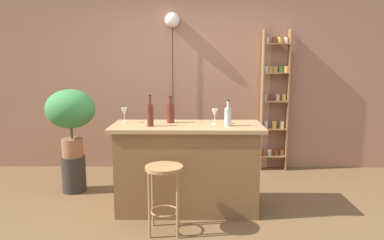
% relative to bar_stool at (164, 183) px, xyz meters
% --- Properties ---
extents(ground, '(12.00, 12.00, 0.00)m').
position_rel_bar_stool_xyz_m(ground, '(0.20, 0.26, -0.49)').
color(ground, brown).
extents(back_wall, '(6.40, 0.10, 2.80)m').
position_rel_bar_stool_xyz_m(back_wall, '(0.20, 2.21, 0.91)').
color(back_wall, '#9E6B51').
rests_on(back_wall, ground).
extents(kitchen_counter, '(1.60, 0.67, 0.94)m').
position_rel_bar_stool_xyz_m(kitchen_counter, '(0.20, 0.56, -0.01)').
color(kitchen_counter, brown).
rests_on(kitchen_counter, ground).
extents(bar_stool, '(0.35, 0.35, 0.65)m').
position_rel_bar_stool_xyz_m(bar_stool, '(0.00, 0.00, 0.00)').
color(bar_stool, '#997047').
rests_on(bar_stool, ground).
extents(spice_shelf, '(0.39, 0.16, 2.06)m').
position_rel_bar_stool_xyz_m(spice_shelf, '(1.45, 2.06, 0.57)').
color(spice_shelf, olive).
rests_on(spice_shelf, ground).
extents(plant_stool, '(0.29, 0.29, 0.45)m').
position_rel_bar_stool_xyz_m(plant_stool, '(-1.23, 1.09, -0.26)').
color(plant_stool, '#2D2823').
rests_on(plant_stool, ground).
extents(potted_plant, '(0.59, 0.54, 0.83)m').
position_rel_bar_stool_xyz_m(potted_plant, '(-1.23, 1.09, 0.51)').
color(potted_plant, '#935B3D').
rests_on(potted_plant, plant_stool).
extents(bottle_wine_red, '(0.07, 0.07, 0.33)m').
position_rel_bar_stool_xyz_m(bottle_wine_red, '(-0.18, 0.46, 0.58)').
color(bottle_wine_red, '#5B2319').
rests_on(bottle_wine_red, kitchen_counter).
extents(bottle_soda_blue, '(0.08, 0.08, 0.30)m').
position_rel_bar_stool_xyz_m(bottle_soda_blue, '(0.02, 0.68, 0.56)').
color(bottle_soda_blue, '#5B2319').
rests_on(bottle_soda_blue, kitchen_counter).
extents(bottle_spirits_clear, '(0.07, 0.07, 0.27)m').
position_rel_bar_stool_xyz_m(bottle_spirits_clear, '(0.63, 0.49, 0.56)').
color(bottle_spirits_clear, '#B2B2B7').
rests_on(bottle_spirits_clear, kitchen_counter).
extents(wine_glass_left, '(0.07, 0.07, 0.16)m').
position_rel_bar_stool_xyz_m(wine_glass_left, '(-0.49, 0.69, 0.57)').
color(wine_glass_left, silver).
rests_on(wine_glass_left, kitchen_counter).
extents(wine_glass_center, '(0.07, 0.07, 0.16)m').
position_rel_bar_stool_xyz_m(wine_glass_center, '(0.49, 0.60, 0.57)').
color(wine_glass_center, silver).
rests_on(wine_glass_center, kitchen_counter).
extents(pendant_globe_light, '(0.21, 0.21, 2.30)m').
position_rel_bar_stool_xyz_m(pendant_globe_light, '(-0.05, 2.10, 1.67)').
color(pendant_globe_light, black).
rests_on(pendant_globe_light, ground).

